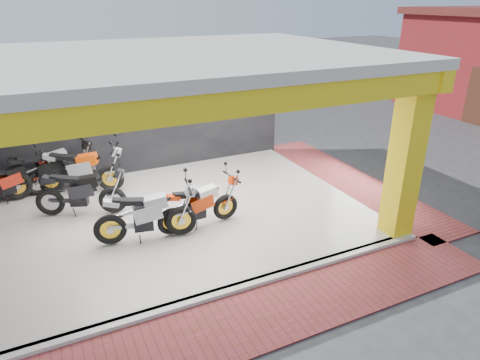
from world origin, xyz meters
The scene contains 16 objects.
ground centered at (0.00, 0.00, 0.00)m, with size 80.00×80.00×0.00m, color #2D2D30.
showroom_floor centered at (0.00, 2.00, 0.05)m, with size 8.00×6.00×0.10m, color silver.
showroom_ceiling centered at (0.00, 2.00, 3.60)m, with size 8.40×6.40×0.20m, color beige.
back_wall centered at (0.00, 5.10, 1.75)m, with size 8.20×0.20×3.50m, color black.
corner_column centered at (3.75, -0.75, 1.75)m, with size 0.50×0.50×3.50m, color yellow.
header_beam_front centered at (0.00, -1.00, 3.30)m, with size 8.40×0.30×0.40m, color yellow.
header_beam_right centered at (4.00, 2.00, 3.30)m, with size 0.30×6.40×0.40m, color yellow.
floor_kerb centered at (0.00, -1.02, 0.05)m, with size 8.00×0.20×0.10m, color silver.
paver_front centered at (0.00, -1.80, 0.01)m, with size 9.00×1.40×0.03m, color #9A3239.
paver_right centered at (4.80, 2.00, 0.01)m, with size 1.40×7.00×0.03m, color #9A3239.
moto_hero centered at (0.71, 1.25, 0.71)m, with size 1.98×0.73×1.21m, color red, non-canonical shape.
moto_row_a centered at (-0.39, 1.02, 0.76)m, with size 2.17×0.80×1.33m, color #B6B8BE, non-canonical shape.
moto_row_b centered at (-1.48, 2.63, 0.75)m, with size 2.13×0.79×1.30m, color black, non-canonical shape.
moto_row_c centered at (-1.31, 3.90, 0.80)m, with size 2.30×0.85×1.40m, color #A1A4A9, non-canonical shape.
moto_row_d centered at (-2.99, 4.48, 0.69)m, with size 1.93×0.72×1.18m, color #B12212, non-canonical shape.
moto_row_e centered at (-1.93, 4.60, 0.82)m, with size 2.35×0.87×1.44m, color black, non-canonical shape.
Camera 1 is at (-2.65, -6.50, 4.68)m, focal length 32.00 mm.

